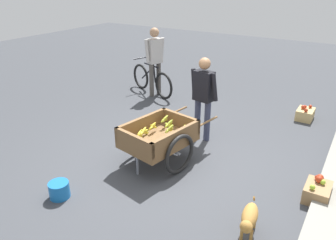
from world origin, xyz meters
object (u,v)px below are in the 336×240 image
at_px(vendor_person, 204,92).
at_px(dog, 249,218).
at_px(plastic_bucket, 59,190).
at_px(mixed_fruit_crate, 305,114).
at_px(cyclist_person, 155,56).
at_px(fruit_cart, 159,138).
at_px(apple_crate, 317,191).
at_px(bicycle, 152,80).

bearing_deg(vendor_person, dog, 38.94).
distance_m(plastic_bucket, mixed_fruit_crate, 5.11).
relative_size(cyclist_person, mixed_fruit_crate, 3.78).
distance_m(fruit_cart, apple_crate, 2.39).
relative_size(bicycle, mixed_fruit_crate, 3.59).
bearing_deg(vendor_person, fruit_cart, -10.15).
bearing_deg(bicycle, mixed_fruit_crate, 95.84).
bearing_deg(plastic_bucket, fruit_cart, 156.07).
distance_m(vendor_person, plastic_bucket, 2.86).
distance_m(bicycle, mixed_fruit_crate, 3.68).
xyz_separation_m(bicycle, dog, (3.52, 3.78, -0.08)).
xyz_separation_m(fruit_cart, apple_crate, (-0.34, 2.34, -0.31)).
relative_size(fruit_cart, cyclist_person, 1.06).
relative_size(apple_crate, mixed_fruit_crate, 1.00).
height_order(fruit_cart, plastic_bucket, fruit_cart).
distance_m(fruit_cart, dog, 1.97).
bearing_deg(bicycle, plastic_bucket, 17.81).
bearing_deg(fruit_cart, dog, 64.99).
xyz_separation_m(vendor_person, mixed_fruit_crate, (-1.94, 1.45, -0.78)).
height_order(vendor_person, mixed_fruit_crate, vendor_person).
xyz_separation_m(bicycle, mixed_fruit_crate, (-0.37, 3.66, -0.23)).
xyz_separation_m(bicycle, plastic_bucket, (4.18, 1.34, -0.24)).
relative_size(fruit_cart, mixed_fruit_crate, 4.00).
relative_size(bicycle, cyclist_person, 0.95).
relative_size(fruit_cart, vendor_person, 1.16).
xyz_separation_m(vendor_person, apple_crate, (0.79, 2.14, -0.78)).
relative_size(cyclist_person, plastic_bucket, 5.97).
height_order(fruit_cart, bicycle, bicycle).
xyz_separation_m(vendor_person, cyclist_person, (-1.52, -2.06, 0.10)).
distance_m(dog, mixed_fruit_crate, 3.90).
height_order(plastic_bucket, apple_crate, apple_crate).
relative_size(bicycle, dog, 2.36).
relative_size(fruit_cart, apple_crate, 4.00).
xyz_separation_m(fruit_cart, plastic_bucket, (1.49, -0.66, -0.32)).
bearing_deg(mixed_fruit_crate, vendor_person, -36.78).
xyz_separation_m(vendor_person, bicycle, (-1.57, -2.20, -0.55)).
bearing_deg(dog, apple_crate, 154.39).
xyz_separation_m(fruit_cart, dog, (0.83, 1.78, -0.17)).
distance_m(bicycle, cyclist_person, 0.67).
xyz_separation_m(fruit_cart, cyclist_person, (-2.64, -1.86, 0.56)).
bearing_deg(fruit_cart, plastic_bucket, -23.93).
bearing_deg(dog, plastic_bucket, -74.96).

